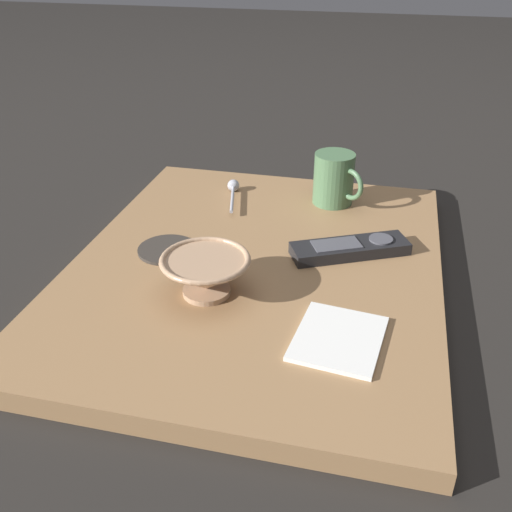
{
  "coord_description": "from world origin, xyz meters",
  "views": [
    {
      "loc": [
        -0.74,
        -0.18,
        0.48
      ],
      "look_at": [
        -0.02,
        -0.0,
        0.05
      ],
      "focal_mm": 40.93,
      "sensor_mm": 36.0,
      "label": 1
    }
  ],
  "objects_px": {
    "coffee_mug": "(335,179)",
    "folded_napkin": "(339,338)",
    "drink_coaster": "(168,249)",
    "teaspoon": "(233,189)",
    "tv_remote_near": "(350,248)",
    "cereal_bowl": "(206,273)"
  },
  "relations": [
    {
      "from": "teaspoon",
      "to": "tv_remote_near",
      "type": "distance_m",
      "value": 0.3
    },
    {
      "from": "coffee_mug",
      "to": "folded_napkin",
      "type": "xyz_separation_m",
      "value": [
        -0.4,
        -0.05,
        -0.04
      ]
    },
    {
      "from": "cereal_bowl",
      "to": "coffee_mug",
      "type": "bearing_deg",
      "value": -21.76
    },
    {
      "from": "cereal_bowl",
      "to": "coffee_mug",
      "type": "relative_size",
      "value": 1.32
    },
    {
      "from": "coffee_mug",
      "to": "drink_coaster",
      "type": "relative_size",
      "value": 1.02
    },
    {
      "from": "tv_remote_near",
      "to": "drink_coaster",
      "type": "height_order",
      "value": "tv_remote_near"
    },
    {
      "from": "teaspoon",
      "to": "folded_napkin",
      "type": "bearing_deg",
      "value": -148.48
    },
    {
      "from": "coffee_mug",
      "to": "teaspoon",
      "type": "xyz_separation_m",
      "value": [
        -0.01,
        0.19,
        -0.04
      ]
    },
    {
      "from": "cereal_bowl",
      "to": "drink_coaster",
      "type": "bearing_deg",
      "value": 43.31
    },
    {
      "from": "tv_remote_near",
      "to": "drink_coaster",
      "type": "distance_m",
      "value": 0.29
    },
    {
      "from": "teaspoon",
      "to": "folded_napkin",
      "type": "height_order",
      "value": "teaspoon"
    },
    {
      "from": "drink_coaster",
      "to": "teaspoon",
      "type": "bearing_deg",
      "value": -10.61
    },
    {
      "from": "coffee_mug",
      "to": "cereal_bowl",
      "type": "bearing_deg",
      "value": 158.24
    },
    {
      "from": "teaspoon",
      "to": "tv_remote_near",
      "type": "bearing_deg",
      "value": -126.83
    },
    {
      "from": "cereal_bowl",
      "to": "drink_coaster",
      "type": "xyz_separation_m",
      "value": [
        0.1,
        0.1,
        -0.03
      ]
    },
    {
      "from": "coffee_mug",
      "to": "folded_napkin",
      "type": "distance_m",
      "value": 0.41
    },
    {
      "from": "folded_napkin",
      "to": "tv_remote_near",
      "type": "bearing_deg",
      "value": 1.76
    },
    {
      "from": "cereal_bowl",
      "to": "teaspoon",
      "type": "relative_size",
      "value": 1.0
    },
    {
      "from": "cereal_bowl",
      "to": "folded_napkin",
      "type": "height_order",
      "value": "cereal_bowl"
    },
    {
      "from": "drink_coaster",
      "to": "tv_remote_near",
      "type": "bearing_deg",
      "value": -78.88
    },
    {
      "from": "cereal_bowl",
      "to": "drink_coaster",
      "type": "distance_m",
      "value": 0.14
    },
    {
      "from": "drink_coaster",
      "to": "folded_napkin",
      "type": "bearing_deg",
      "value": -119.84
    }
  ]
}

